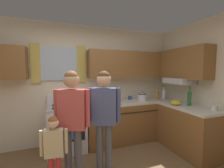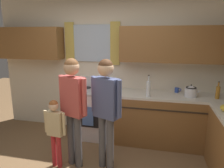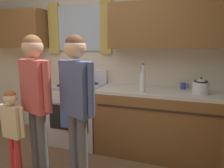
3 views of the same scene
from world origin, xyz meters
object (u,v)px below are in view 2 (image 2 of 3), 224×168
object	(u,v)px
small_child	(55,126)
bottle_oil_amber	(218,92)
adult_in_plaid	(106,102)
stovetop_kettle	(191,91)
stove_oven	(94,112)
mug_cobalt_blue	(177,90)
adult_holding_child	(73,100)
bottle_tall_clear	(148,88)

from	to	relation	value
small_child	bottle_oil_amber	bearing A→B (deg)	23.79
small_child	adult_in_plaid	bearing A→B (deg)	11.29
stovetop_kettle	stove_oven	bearing A→B (deg)	178.58
mug_cobalt_blue	stovetop_kettle	xyz separation A→B (m)	(0.20, -0.23, 0.05)
stove_oven	adult_in_plaid	distance (m)	1.20
mug_cobalt_blue	adult_in_plaid	world-z (taller)	adult_in_plaid
stovetop_kettle	adult_in_plaid	bearing A→B (deg)	-143.15
mug_cobalt_blue	small_child	bearing A→B (deg)	-143.32
adult_holding_child	small_child	distance (m)	0.45
stovetop_kettle	adult_holding_child	xyz separation A→B (m)	(-1.69, -0.95, 0.01)
stovetop_kettle	adult_holding_child	bearing A→B (deg)	-150.71
stove_oven	small_child	distance (m)	1.13
mug_cobalt_blue	stovetop_kettle	size ratio (longest dim) A/B	0.42
bottle_tall_clear	small_child	distance (m)	1.58
small_child	adult_holding_child	bearing A→B (deg)	23.97
stove_oven	stovetop_kettle	world-z (taller)	stovetop_kettle
bottle_tall_clear	stovetop_kettle	distance (m)	0.71
bottle_tall_clear	small_child	size ratio (longest dim) A/B	0.36
mug_cobalt_blue	adult_holding_child	size ratio (longest dim) A/B	0.07
stove_oven	adult_in_plaid	size ratio (longest dim) A/B	0.69
bottle_oil_amber	adult_holding_child	distance (m)	2.28
bottle_oil_amber	adult_holding_child	world-z (taller)	adult_holding_child
bottle_tall_clear	mug_cobalt_blue	world-z (taller)	bottle_tall_clear
bottle_oil_amber	stovetop_kettle	distance (m)	0.40
adult_in_plaid	adult_holding_child	bearing A→B (deg)	-175.82
bottle_oil_amber	adult_holding_child	size ratio (longest dim) A/B	0.18
small_child	stovetop_kettle	bearing A→B (deg)	28.64
stovetop_kettle	small_child	distance (m)	2.23
bottle_tall_clear	adult_in_plaid	bearing A→B (deg)	-125.00
bottle_oil_amber	mug_cobalt_blue	world-z (taller)	bottle_oil_amber
bottle_oil_amber	small_child	size ratio (longest dim) A/B	0.28
bottle_tall_clear	adult_holding_child	xyz separation A→B (m)	(-1.00, -0.79, -0.04)
stove_oven	stovetop_kettle	distance (m)	1.78
stove_oven	bottle_tall_clear	distance (m)	1.18
bottle_tall_clear	mug_cobalt_blue	xyz separation A→B (m)	(0.48, 0.39, -0.10)
bottle_oil_amber	stovetop_kettle	xyz separation A→B (m)	(-0.40, 0.03, -0.01)
adult_holding_child	stove_oven	bearing A→B (deg)	91.02
bottle_tall_clear	adult_holding_child	world-z (taller)	adult_holding_child
stove_oven	bottle_oil_amber	xyz separation A→B (m)	(2.11, -0.07, 0.54)
adult_in_plaid	small_child	world-z (taller)	adult_in_plaid
bottle_oil_amber	bottle_tall_clear	xyz separation A→B (m)	(-1.09, -0.13, 0.03)
stovetop_kettle	small_child	size ratio (longest dim) A/B	0.27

